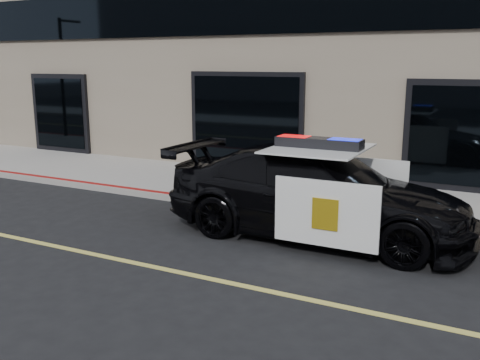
% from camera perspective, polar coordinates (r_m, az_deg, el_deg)
% --- Properties ---
extents(ground, '(120.00, 120.00, 0.00)m').
position_cam_1_polar(ground, '(9.08, -13.81, -8.05)').
color(ground, black).
rests_on(ground, ground).
extents(sidewalk_n, '(60.00, 3.50, 0.15)m').
position_cam_1_polar(sidewalk_n, '(13.27, 1.15, -0.84)').
color(sidewalk_n, gray).
rests_on(sidewalk_n, ground).
extents(police_car, '(2.55, 5.57, 1.82)m').
position_cam_1_polar(police_car, '(9.78, 8.27, -1.32)').
color(police_car, black).
rests_on(police_car, ground).
extents(fire_hydrant, '(0.38, 0.53, 0.85)m').
position_cam_1_polar(fire_hydrant, '(12.36, -1.11, 0.41)').
color(fire_hydrant, '#FAE3C7').
rests_on(fire_hydrant, sidewalk_n).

